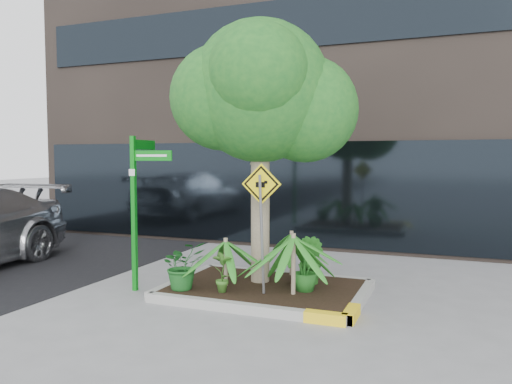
% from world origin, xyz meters
% --- Properties ---
extents(ground, '(80.00, 80.00, 0.00)m').
position_xyz_m(ground, '(0.00, 0.00, 0.00)').
color(ground, gray).
rests_on(ground, ground).
extents(planter, '(3.35, 2.36, 0.15)m').
position_xyz_m(planter, '(0.23, 0.27, 0.10)').
color(planter, '#9E9E99').
rests_on(planter, ground).
extents(tree, '(3.14, 2.78, 4.70)m').
position_xyz_m(tree, '(0.00, 0.57, 3.43)').
color(tree, gray).
rests_on(tree, ground).
extents(palm_front, '(1.09, 1.09, 1.21)m').
position_xyz_m(palm_front, '(0.79, -0.04, 1.06)').
color(palm_front, gray).
rests_on(palm_front, ground).
extents(palm_left, '(0.92, 0.92, 1.02)m').
position_xyz_m(palm_left, '(-0.42, 0.03, 0.91)').
color(palm_left, gray).
rests_on(palm_left, ground).
extents(palm_back, '(0.92, 0.92, 1.02)m').
position_xyz_m(palm_back, '(0.38, 1.20, 0.91)').
color(palm_back, gray).
rests_on(palm_back, ground).
extents(shrub_a, '(1.00, 1.00, 0.79)m').
position_xyz_m(shrub_a, '(-0.99, -0.40, 0.55)').
color(shrub_a, '#18541C').
rests_on(shrub_a, planter).
extents(shrub_b, '(0.54, 0.54, 0.72)m').
position_xyz_m(shrub_b, '(0.91, 0.22, 0.51)').
color(shrub_b, '#1F611D').
rests_on(shrub_b, planter).
extents(shrub_c, '(0.36, 0.36, 0.67)m').
position_xyz_m(shrub_c, '(-0.30, -0.34, 0.49)').
color(shrub_c, '#397223').
rests_on(shrub_c, planter).
extents(shrub_d, '(0.66, 0.66, 0.85)m').
position_xyz_m(shrub_d, '(0.91, 0.66, 0.58)').
color(shrub_d, '#23671D').
rests_on(shrub_d, planter).
extents(street_sign_post, '(0.79, 0.78, 2.68)m').
position_xyz_m(street_sign_post, '(-1.95, -0.24, 1.66)').
color(street_sign_post, '#0B7F16').
rests_on(street_sign_post, ground).
extents(cattle_sign, '(0.64, 0.26, 2.07)m').
position_xyz_m(cattle_sign, '(0.35, -0.30, 1.55)').
color(cattle_sign, slate).
rests_on(cattle_sign, ground).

